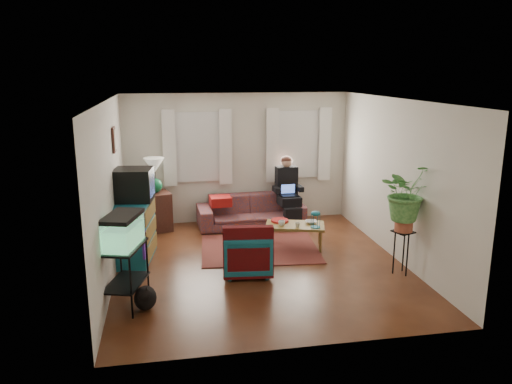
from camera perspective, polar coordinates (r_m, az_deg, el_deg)
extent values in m
cube|color=#4F2B14|center=(8.08, 0.51, -8.27)|extent=(4.50, 5.00, 0.01)
cube|color=white|center=(7.50, 0.56, 10.47)|extent=(4.50, 5.00, 0.01)
cube|color=silver|center=(10.11, -2.13, 3.89)|extent=(4.50, 0.01, 2.60)
cube|color=silver|center=(5.34, 5.59, -5.20)|extent=(4.50, 0.01, 2.60)
cube|color=silver|center=(7.60, -16.36, 0.04)|extent=(0.01, 5.00, 2.60)
cube|color=silver|center=(8.40, 15.80, 1.34)|extent=(0.01, 5.00, 2.60)
cube|color=white|center=(9.97, -6.71, 5.12)|extent=(1.08, 0.04, 1.38)
cube|color=white|center=(10.30, 4.80, 5.44)|extent=(1.08, 0.04, 1.38)
cube|color=white|center=(9.89, -6.68, 5.05)|extent=(1.36, 0.06, 1.50)
cube|color=white|center=(10.22, 4.92, 5.38)|extent=(1.36, 0.06, 1.50)
cube|color=#3D2616|center=(8.32, -15.85, 5.77)|extent=(0.04, 0.32, 0.40)
cube|color=maroon|center=(8.74, 0.41, -6.48)|extent=(2.12, 1.76, 0.01)
imported|color=brown|center=(9.90, -0.60, -1.60)|extent=(2.13, 0.91, 0.82)
cube|color=#3E2117|center=(9.83, -11.32, -2.19)|extent=(0.63, 0.63, 0.75)
cube|color=#136275|center=(8.37, -13.82, -4.34)|extent=(0.69, 1.15, 0.98)
cube|color=black|center=(8.27, -13.82, 0.83)|extent=(0.67, 0.62, 0.52)
cube|color=black|center=(6.80, -14.66, -9.32)|extent=(0.61, 0.83, 0.83)
cube|color=#7FD899|center=(6.59, -14.99, -4.22)|extent=(0.55, 0.76, 0.44)
ellipsoid|color=black|center=(6.75, -12.55, -11.47)|extent=(0.30, 0.45, 0.38)
imported|color=#105363|center=(7.64, -1.03, -6.63)|extent=(0.78, 0.74, 0.74)
cube|color=#9E0A0A|center=(7.32, -0.89, -6.28)|extent=(0.75, 0.24, 0.61)
cube|color=brown|center=(8.79, 4.46, -5.00)|extent=(1.12, 0.81, 0.42)
imported|color=white|center=(8.64, 2.96, -3.56)|extent=(0.14, 0.14, 0.09)
imported|color=beige|center=(8.56, 4.77, -3.77)|extent=(0.11, 0.11, 0.09)
imported|color=white|center=(8.81, 6.30, -3.42)|extent=(0.24, 0.24, 0.05)
cylinder|color=#B21414|center=(8.86, 2.73, -3.28)|extent=(0.39, 0.39, 0.04)
cube|color=black|center=(7.93, 16.31, -6.64)|extent=(0.37, 0.37, 0.68)
imported|color=#599947|center=(7.69, 16.71, -0.96)|extent=(0.96, 0.89, 0.86)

